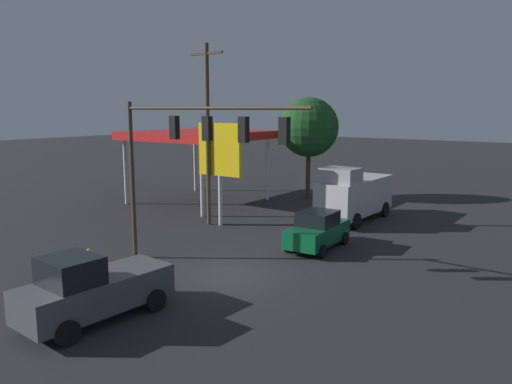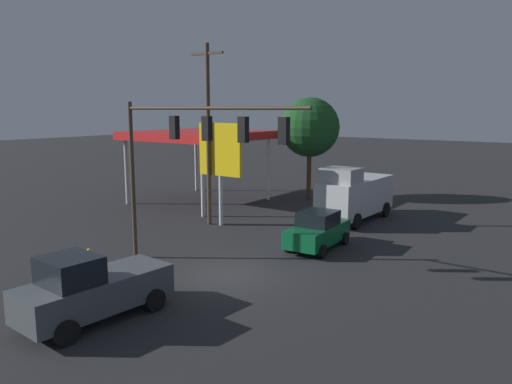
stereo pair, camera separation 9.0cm
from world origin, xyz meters
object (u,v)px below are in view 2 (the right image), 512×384
object	(u,v)px
traffic_signal_assembly	(192,142)
price_sign	(220,153)
utility_pole	(208,131)
delivery_truck	(354,195)
fire_hydrant	(90,258)
pickup_parked	(91,289)
street_tree	(310,127)
sedan_waiting	(318,230)

from	to	relation	value
traffic_signal_assembly	price_sign	bearing A→B (deg)	-57.39
utility_pole	delivery_truck	size ratio (longest dim) A/B	1.60
traffic_signal_assembly	fire_hydrant	distance (m)	7.16
pickup_parked	utility_pole	bearing A→B (deg)	-151.07
pickup_parked	delivery_truck	distance (m)	19.28
utility_pole	pickup_parked	xyz separation A→B (m)	(-6.22, 13.07, -4.62)
fire_hydrant	traffic_signal_assembly	bearing A→B (deg)	-152.50
traffic_signal_assembly	fire_hydrant	bearing A→B (deg)	27.50
utility_pole	street_tree	world-z (taller)	utility_pole
delivery_truck	sedan_waiting	bearing A→B (deg)	10.76
price_sign	street_tree	world-z (taller)	street_tree
delivery_truck	fire_hydrant	bearing A→B (deg)	-18.78
sedan_waiting	street_tree	distance (m)	15.31
sedan_waiting	fire_hydrant	distance (m)	11.13
price_sign	street_tree	distance (m)	11.39
utility_pole	delivery_truck	xyz separation A→B (m)	(-6.79, -6.20, -4.04)
price_sign	utility_pole	bearing A→B (deg)	18.16
fire_hydrant	price_sign	bearing A→B (deg)	-86.90
pickup_parked	fire_hydrant	size ratio (longest dim) A/B	6.04
delivery_truck	fire_hydrant	distance (m)	16.80
price_sign	fire_hydrant	size ratio (longest dim) A/B	7.10
sedan_waiting	fire_hydrant	world-z (taller)	sedan_waiting
traffic_signal_assembly	street_tree	distance (m)	19.64
traffic_signal_assembly	pickup_parked	xyz separation A→B (m)	(-0.63, 5.70, -4.57)
street_tree	pickup_parked	bearing A→B (deg)	103.40
traffic_signal_assembly	pickup_parked	size ratio (longest dim) A/B	1.82
delivery_truck	sedan_waiting	world-z (taller)	delivery_truck
sedan_waiting	utility_pole	bearing A→B (deg)	-99.79
utility_pole	sedan_waiting	distance (m)	9.41
price_sign	pickup_parked	world-z (taller)	price_sign
traffic_signal_assembly	street_tree	bearing A→B (deg)	-74.54
street_tree	delivery_truck	bearing A→B (deg)	140.15
traffic_signal_assembly	sedan_waiting	distance (m)	8.45
street_tree	fire_hydrant	world-z (taller)	street_tree
utility_pole	price_sign	xyz separation A→B (m)	(-0.73, -0.24, -1.26)
utility_pole	traffic_signal_assembly	bearing A→B (deg)	127.21
sedan_waiting	street_tree	world-z (taller)	street_tree
price_sign	sedan_waiting	xyz separation A→B (m)	(-7.33, 1.05, -3.52)
street_tree	traffic_signal_assembly	bearing A→B (deg)	105.46
utility_pole	sedan_waiting	world-z (taller)	utility_pole
price_sign	delivery_truck	distance (m)	8.94
pickup_parked	street_tree	distance (m)	25.72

